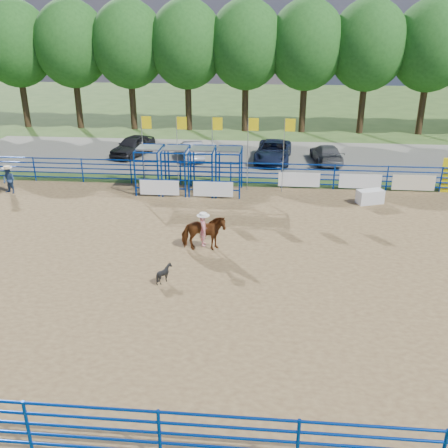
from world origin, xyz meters
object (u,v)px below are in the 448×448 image
Objects in this scene: car_b at (192,150)px; car_c at (273,151)px; car_d at (326,154)px; calf at (164,273)px; car_a at (133,146)px; horse_and_rider at (203,231)px; spectator_cowboy at (9,180)px; announcer_table at (370,197)px.

car_c reaches higher than car_b.
car_d is at bearing 163.72° from car_b.
car_c is at bearing -27.03° from calf.
car_a is 0.99× the size of car_d.
horse_and_rider is 0.56× the size of car_a.
car_d is at bearing 24.07° from spectator_cowboy.
car_a is at bearing -178.65° from car_c.
horse_and_rider is (-8.15, -6.63, 0.51)m from announcer_table.
announcer_table is at bearing -58.25° from calf.
announcer_table is 8.28m from car_d.
car_c is at bearing 29.26° from spectator_cowboy.
car_a reaches higher than announcer_table.
spectator_cowboy is at bearing -100.65° from car_a.
car_b is 5.70m from car_c.
car_a reaches higher than calf.
horse_and_rider is 16.18m from car_d.
calf is 0.14× the size of car_c.
car_a is 4.42m from car_b.
car_a reaches higher than car_b.
car_c is (2.95, 14.82, -0.19)m from horse_and_rider.
announcer_table is at bearing -52.76° from car_c.
announcer_table is 17.65m from car_a.
spectator_cowboy is at bearing -145.87° from car_c.
calf is at bearing -98.05° from car_c.
car_d is at bearing -37.72° from calf.
car_d is at bearing 100.68° from announcer_table.
car_a is at bearing -8.55° from car_d.
calf is at bearing -134.13° from announcer_table.
horse_and_rider is at bearing -47.74° from car_a.
spectator_cowboy is at bearing 151.43° from horse_and_rider.
calf is 19.32m from car_a.
horse_and_rider is at bearing -96.40° from car_c.
car_b is (4.40, -0.46, -0.08)m from car_a.
car_b is at bearing 11.50° from car_a.
calf is at bearing -54.38° from car_a.
spectator_cowboy is (-20.07, -0.14, 0.43)m from announcer_table.
announcer_table is at bearing 127.57° from car_b.
horse_and_rider is 1.52× the size of spectator_cowboy.
spectator_cowboy is at bearing 27.86° from car_b.
car_b is at bearing -7.07° from car_d.
car_d reaches higher than announcer_table.
car_d is (7.72, 17.68, 0.26)m from calf.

